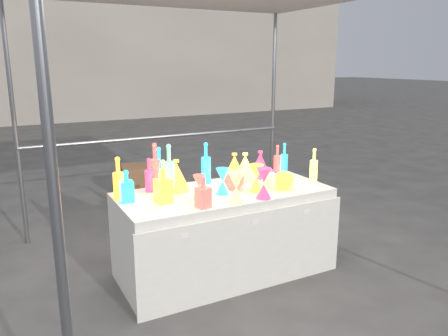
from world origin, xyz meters
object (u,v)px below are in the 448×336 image
cardboard_box_closed (143,180)px  bottle_0 (118,178)px  lampshade_0 (176,175)px  display_table (224,232)px  decanter_0 (163,185)px  globe_0 (284,181)px  hourglass_0 (199,187)px

cardboard_box_closed → bottle_0: bearing=-100.9°
bottle_0 → lampshade_0: (0.50, 0.02, -0.04)m
display_table → decanter_0: size_ratio=6.61×
cardboard_box_closed → globe_0: (0.38, -2.80, 0.61)m
decanter_0 → globe_0: decanter_0 is taller
lampshade_0 → globe_0: bearing=-25.1°
cardboard_box_closed → globe_0: 2.89m
display_table → decanter_0: decanter_0 is taller
bottle_0 → cardboard_box_closed: bearing=68.8°
lampshade_0 → decanter_0: bearing=-129.1°
display_table → bottle_0: size_ratio=5.27×
hourglass_0 → globe_0: (0.76, -0.09, -0.03)m
decanter_0 → lampshade_0: 0.34m
cardboard_box_closed → bottle_0: (-0.94, -2.43, 0.71)m
decanter_0 → cardboard_box_closed: bearing=68.3°
cardboard_box_closed → lampshade_0: 2.54m
globe_0 → lampshade_0: 0.92m
bottle_0 → lampshade_0: bearing=2.8°
bottle_0 → globe_0: 1.38m
display_table → cardboard_box_closed: 2.62m
display_table → lampshade_0: (-0.35, 0.21, 0.51)m
display_table → globe_0: bearing=-20.9°
bottle_0 → decanter_0: size_ratio=1.26×
hourglass_0 → globe_0: 0.76m
cardboard_box_closed → hourglass_0: size_ratio=2.98×
display_table → bottle_0: bottle_0 is taller
display_table → decanter_0: 0.77m
display_table → cardboard_box_closed: (0.09, 2.62, -0.16)m
display_table → lampshade_0: bearing=149.2°
display_table → decanter_0: bearing=-174.6°
decanter_0 → lampshade_0: (0.21, 0.26, -0.01)m
cardboard_box_closed → hourglass_0: 2.81m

